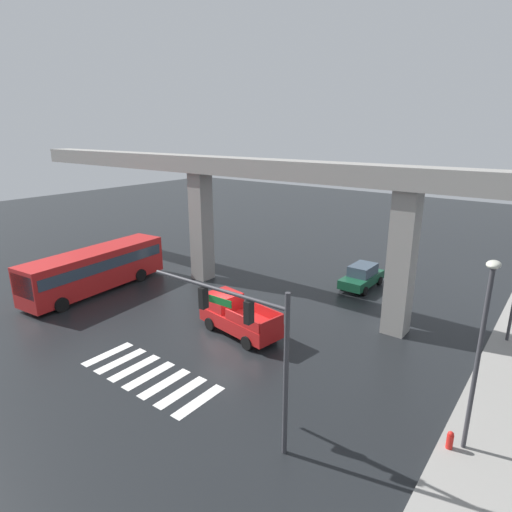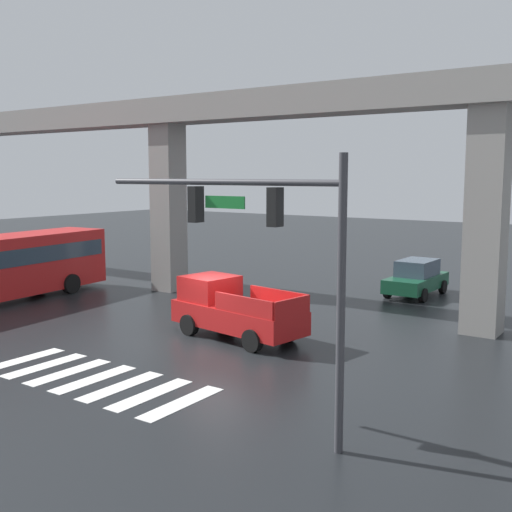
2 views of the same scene
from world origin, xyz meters
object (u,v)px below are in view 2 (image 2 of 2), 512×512
city_bus (1,264)px  traffic_signal_mast (271,239)px  pickup_truck (232,310)px  sedan_dark_green (416,278)px

city_bus → traffic_signal_mast: traffic_signal_mast is taller
city_bus → pickup_truck: bearing=4.4°
pickup_truck → city_bus: (-12.35, -0.96, 0.73)m
city_bus → traffic_signal_mast: 19.06m
sedan_dark_green → city_bus: bearing=-141.0°
city_bus → sedan_dark_green: size_ratio=2.54×
city_bus → sedan_dark_green: city_bus is taller
pickup_truck → traffic_signal_mast: bearing=-47.4°
traffic_signal_mast → city_bus: bearing=163.6°
pickup_truck → city_bus: bearing=-175.6°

